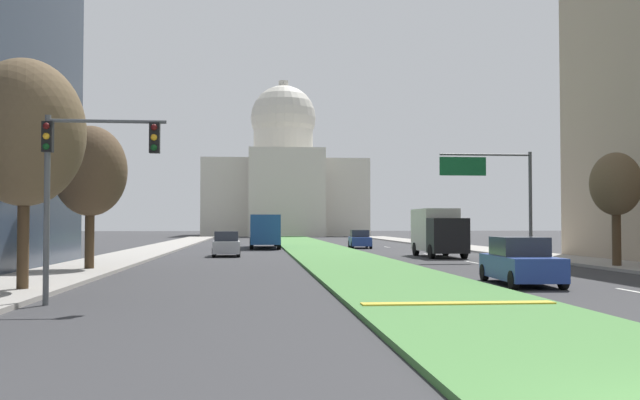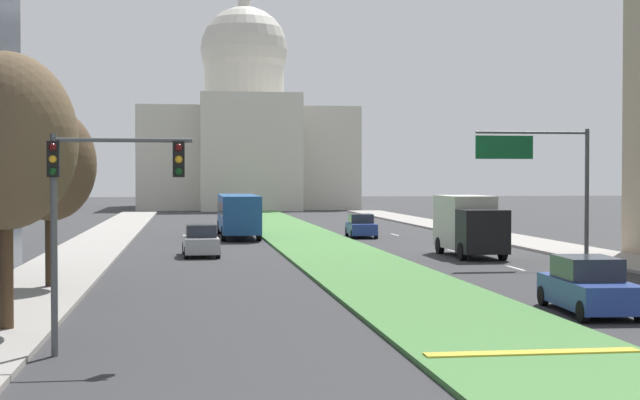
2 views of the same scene
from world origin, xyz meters
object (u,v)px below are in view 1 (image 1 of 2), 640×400
traffic_light_near_left (79,166)px  sedan_distant (360,240)px  capitol_building (283,184)px  overhead_guide_sign (496,182)px  street_tree_right_mid (616,185)px  sedan_midblock (226,245)px  street_tree_left_mid (90,172)px  city_bus (265,228)px  box_truck_delivery (438,232)px  sedan_lead_stopped (520,262)px  street_tree_left_near (25,133)px

traffic_light_near_left → sedan_distant: (14.22, 42.41, -3.03)m
capitol_building → traffic_light_near_left: bearing=-95.3°
traffic_light_near_left → overhead_guide_sign: 28.06m
street_tree_right_mid → sedan_midblock: (-19.66, 14.62, -3.31)m
street_tree_left_mid → city_bus: (8.49, 29.95, -2.85)m
overhead_guide_sign → box_truck_delivery: size_ratio=1.02×
sedan_lead_stopped → street_tree_right_mid: bearing=45.4°
street_tree_left_near → box_truck_delivery: bearing=48.9°
city_bus → sedan_midblock: bearing=-100.2°
street_tree_left_near → sedan_distant: street_tree_left_near is taller
capitol_building → street_tree_left_mid: (-12.86, -95.31, -4.79)m
traffic_light_near_left → box_truck_delivery: traffic_light_near_left is taller
sedan_lead_stopped → box_truck_delivery: box_truck_delivery is taller
street_tree_right_mid → city_bus: 34.64m
box_truck_delivery → sedan_lead_stopped: bearing=-96.9°
overhead_guide_sign → street_tree_left_near: (-21.63, -17.12, 0.48)m
street_tree_left_near → street_tree_right_mid: 26.99m
box_truck_delivery → city_bus: box_truck_delivery is taller
traffic_light_near_left → street_tree_right_mid: size_ratio=0.91×
street_tree_right_mid → city_bus: size_ratio=0.52×
sedan_distant → city_bus: bearing=173.3°
street_tree_left_mid → box_truck_delivery: bearing=32.0°
street_tree_left_mid → sedan_lead_stopped: 19.57m
capitol_building → sedan_midblock: capitol_building is taller
sedan_distant → box_truck_delivery: size_ratio=0.69×
street_tree_right_mid → sedan_midblock: street_tree_right_mid is taller
sedan_distant → box_truck_delivery: (2.74, -16.59, 0.91)m
street_tree_right_mid → sedan_midblock: size_ratio=1.35×
capitol_building → sedan_midblock: bearing=-95.1°
traffic_light_near_left → street_tree_right_mid: 26.17m
traffic_light_near_left → sedan_lead_stopped: size_ratio=1.10×
capitol_building → sedan_midblock: (-7.16, -80.91, -8.62)m
street_tree_left_mid → sedan_lead_stopped: street_tree_left_mid is taller
capitol_building → street_tree_left_near: capitol_building is taller
capitol_building → box_truck_delivery: (6.88, -82.95, -7.73)m
street_tree_left_near → box_truck_delivery: street_tree_left_near is taller
sedan_distant → box_truck_delivery: box_truck_delivery is taller
traffic_light_near_left → street_tree_left_near: 4.48m
street_tree_left_mid → street_tree_right_mid: (25.36, -0.21, -0.52)m
sedan_midblock → street_tree_left_mid: bearing=-111.6°
capitol_building → traffic_light_near_left: capitol_building is taller
street_tree_right_mid → sedan_distant: bearing=106.0°
capitol_building → sedan_lead_stopped: (4.37, -103.77, -8.60)m
overhead_guide_sign → street_tree_right_mid: bearing=-64.5°
capitol_building → overhead_guide_sign: size_ratio=4.44×
capitol_building → city_bus: (-4.37, -65.36, -7.64)m
street_tree_left_mid → sedan_lead_stopped: (17.23, -8.46, -3.81)m
overhead_guide_sign → sedan_midblock: bearing=155.7°
traffic_light_near_left → street_tree_left_mid: size_ratio=0.77×
street_tree_left_near → street_tree_right_mid: (25.12, 9.81, -1.03)m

